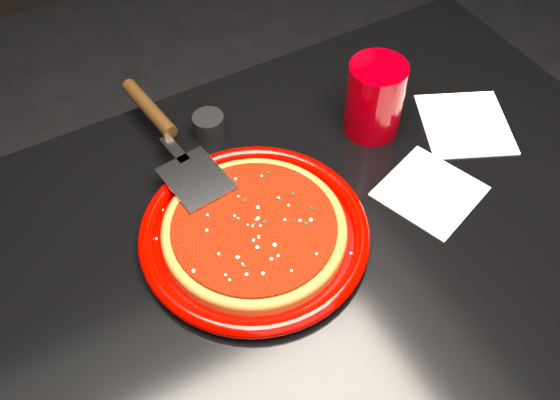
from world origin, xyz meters
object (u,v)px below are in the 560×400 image
object	(u,v)px
table	(297,358)
plate	(254,233)
ramekin	(209,126)
pizza_server	(172,138)
cup	(374,99)

from	to	relation	value
table	plate	size ratio (longest dim) A/B	3.54
table	ramekin	distance (m)	0.48
table	plate	bearing A→B (deg)	135.57
pizza_server	table	bearing A→B (deg)	-78.15
plate	pizza_server	size ratio (longest dim) A/B	0.95
cup	ramekin	world-z (taller)	cup
cup	plate	bearing A→B (deg)	-159.20
plate	cup	distance (m)	0.31
table	ramekin	xyz separation A→B (m)	(-0.02, 0.28, 0.40)
table	plate	distance (m)	0.39
ramekin	pizza_server	bearing A→B (deg)	-165.43
plate	cup	world-z (taller)	cup
table	pizza_server	xyz separation A→B (m)	(-0.09, 0.26, 0.42)
ramekin	plate	bearing A→B (deg)	-98.82
cup	ramekin	size ratio (longest dim) A/B	2.49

